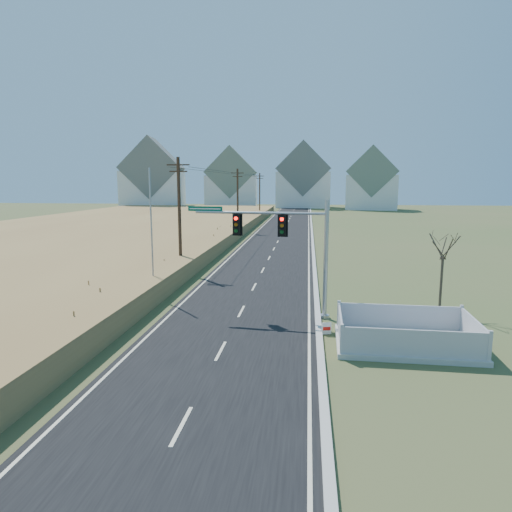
{
  "coord_description": "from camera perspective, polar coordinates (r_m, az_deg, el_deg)",
  "views": [
    {
      "loc": [
        3.54,
        -19.96,
        7.04
      ],
      "look_at": [
        0.99,
        2.47,
        3.4
      ],
      "focal_mm": 32.0,
      "sensor_mm": 36.0,
      "label": 1
    }
  ],
  "objects": [
    {
      "name": "ground",
      "position": [
        21.46,
        -3.42,
        -10.01
      ],
      "size": [
        260.0,
        260.0,
        0.0
      ],
      "primitive_type": "plane",
      "color": "#405328",
      "rests_on": "ground"
    },
    {
      "name": "bare_tree",
      "position": [
        26.25,
        22.41,
        1.34
      ],
      "size": [
        1.77,
        1.77,
        4.69
      ],
      "color": "#4C3F33",
      "rests_on": "ground"
    },
    {
      "name": "utility_pole_mid",
      "position": [
        65.77,
        -2.31,
        7.1
      ],
      "size": [
        1.8,
        0.26,
        9.0
      ],
      "color": "#422D1E",
      "rests_on": "ground"
    },
    {
      "name": "reed_marsh",
      "position": [
        66.29,
        -18.12,
        3.17
      ],
      "size": [
        38.0,
        110.0,
        1.3
      ],
      "primitive_type": "cube",
      "color": "#9D7E47",
      "rests_on": "ground"
    },
    {
      "name": "flagpole",
      "position": [
        28.87,
        -12.87,
        1.22
      ],
      "size": [
        0.36,
        0.36,
        7.94
      ],
      "color": "#B7B5AD",
      "rests_on": "ground"
    },
    {
      "name": "utility_pole_far",
      "position": [
        95.52,
        0.46,
        7.74
      ],
      "size": [
        1.8,
        0.26,
        9.0
      ],
      "color": "#422D1E",
      "rests_on": "ground"
    },
    {
      "name": "open_sign",
      "position": [
        21.83,
        8.81,
        -8.94
      ],
      "size": [
        0.45,
        0.16,
        0.56
      ],
      "rotation": [
        0.0,
        0.0,
        0.25
      ],
      "color": "white",
      "rests_on": "ground"
    },
    {
      "name": "condo_n",
      "position": [
        131.97,
        5.91,
        9.36
      ],
      "size": [
        15.27,
        10.2,
        18.54
      ],
      "color": "white",
      "rests_on": "ground"
    },
    {
      "name": "condo_nw",
      "position": [
        126.95,
        -12.77,
        9.23
      ],
      "size": [
        17.69,
        13.38,
        19.05
      ],
      "rotation": [
        0.0,
        0.0,
        0.14
      ],
      "color": "white",
      "rests_on": "ground"
    },
    {
      "name": "utility_pole_near",
      "position": [
        36.45,
        -9.55,
        5.33
      ],
      "size": [
        1.8,
        0.26,
        9.0
      ],
      "color": "#422D1E",
      "rests_on": "ground"
    },
    {
      "name": "curb",
      "position": [
        70.3,
        6.97,
        3.42
      ],
      "size": [
        0.3,
        180.0,
        0.18
      ],
      "primitive_type": "cube",
      "color": "#B2AFA8",
      "rests_on": "ground"
    },
    {
      "name": "condo_nnw",
      "position": [
        129.76,
        -3.1,
        9.1
      ],
      "size": [
        14.93,
        11.17,
        17.03
      ],
      "rotation": [
        0.0,
        0.0,
        0.07
      ],
      "color": "white",
      "rests_on": "ground"
    },
    {
      "name": "traffic_signal_mast",
      "position": [
        23.86,
        4.42,
        1.55
      ],
      "size": [
        7.71,
        1.18,
        6.18
      ],
      "rotation": [
        0.0,
        0.0,
        -0.12
      ],
      "color": "#9EA0A5",
      "rests_on": "ground"
    },
    {
      "name": "road",
      "position": [
        70.4,
        3.59,
        3.42
      ],
      "size": [
        8.0,
        180.0,
        0.06
      ],
      "primitive_type": "cube",
      "color": "black",
      "rests_on": "ground"
    },
    {
      "name": "fence_enclosure",
      "position": [
        21.19,
        18.13,
        -9.94
      ],
      "size": [
        6.03,
        4.22,
        1.34
      ],
      "rotation": [
        0.0,
        0.0,
        -0.03
      ],
      "color": "#B7B5AD",
      "rests_on": "ground"
    },
    {
      "name": "condo_ne",
      "position": [
        125.05,
        14.23,
        8.79
      ],
      "size": [
        14.12,
        10.51,
        16.52
      ],
      "rotation": [
        0.0,
        0.0,
        -0.1
      ],
      "color": "white",
      "rests_on": "ground"
    }
  ]
}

